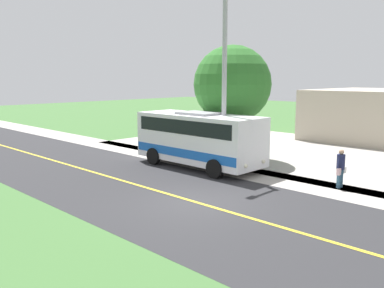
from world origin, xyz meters
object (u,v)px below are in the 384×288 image
shuttle_bus_front (199,137)px  tree_curbside (232,84)px  pedestrian_with_bags (341,167)px  street_light_pole (223,72)px

shuttle_bus_front → tree_curbside: tree_curbside is taller
pedestrian_with_bags → street_light_pole: (0.87, -5.81, 4.00)m
shuttle_bus_front → pedestrian_with_bags: shuttle_bus_front is taller
shuttle_bus_front → pedestrian_with_bags: (-1.21, 7.09, -0.70)m
shuttle_bus_front → street_light_pole: 3.56m
tree_curbside → pedestrian_with_bags: bearing=77.2°
street_light_pole → shuttle_bus_front: bearing=-75.3°
street_light_pole → tree_curbside: street_light_pole is taller
street_light_pole → tree_curbside: 2.95m
tree_curbside → shuttle_bus_front: bearing=2.5°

